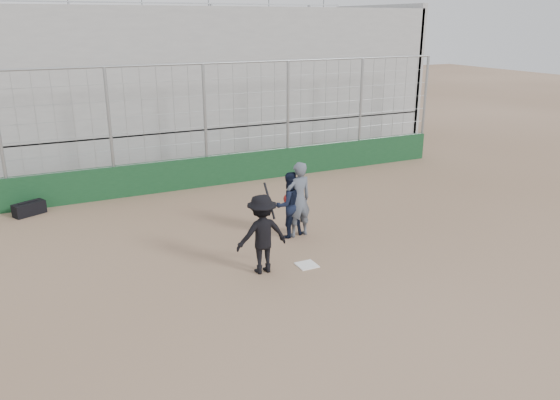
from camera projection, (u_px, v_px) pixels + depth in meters
name	position (u px, v px, depth m)	size (l,w,h in m)	color
ground	(307.00, 265.00, 12.37)	(90.00, 90.00, 0.00)	brown
home_plate	(307.00, 265.00, 12.37)	(0.44, 0.44, 0.02)	white
backstop	(207.00, 158.00, 18.06)	(18.10, 0.25, 4.04)	#10341A
bleachers	(165.00, 83.00, 21.68)	(20.25, 6.70, 6.98)	gray
batter_at_plate	(262.00, 234.00, 11.81)	(1.16, 0.78, 1.92)	black
catcher_crouched	(289.00, 215.00, 13.85)	(0.94, 0.79, 1.16)	black
umpire	(298.00, 203.00, 13.82)	(0.71, 0.47, 1.76)	#4A515D
equipment_bag	(29.00, 209.00, 15.54)	(0.94, 0.69, 0.41)	black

